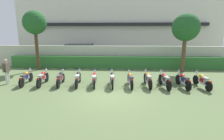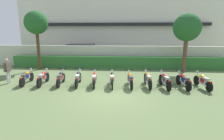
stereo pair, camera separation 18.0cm
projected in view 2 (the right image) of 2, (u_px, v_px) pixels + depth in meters
name	position (u px, v px, depth m)	size (l,w,h in m)	color
ground	(109.00, 95.00, 9.25)	(60.00, 60.00, 0.00)	#607547
building	(120.00, 27.00, 24.00)	(24.44, 6.50, 7.55)	silver
compound_wall	(117.00, 56.00, 16.45)	(23.22, 0.30, 1.92)	beige
hedge_row	(116.00, 62.00, 15.86)	(18.58, 0.70, 1.06)	#337033
parked_car	(83.00, 53.00, 19.36)	(4.55, 2.18, 1.89)	navy
tree_near_inspector	(36.00, 24.00, 14.62)	(1.88, 1.88, 4.84)	#4C3823
tree_far_side	(187.00, 28.00, 13.81)	(2.12, 2.12, 4.57)	brown
motorcycle_in_row_0	(27.00, 77.00, 11.16)	(0.60, 1.91, 0.94)	black
motorcycle_in_row_1	(43.00, 77.00, 11.06)	(0.60, 1.94, 0.95)	black
motorcycle_in_row_2	(61.00, 78.00, 10.99)	(0.60, 1.84, 0.94)	black
motorcycle_in_row_3	(78.00, 78.00, 10.94)	(0.60, 1.91, 0.95)	black
motorcycle_in_row_4	(94.00, 79.00, 10.81)	(0.60, 1.78, 0.95)	black
motorcycle_in_row_5	(112.00, 79.00, 10.70)	(0.60, 1.86, 0.97)	black
motorcycle_in_row_6	(130.00, 79.00, 10.60)	(0.60, 1.84, 0.97)	black
motorcycle_in_row_7	(148.00, 79.00, 10.64)	(0.60, 1.97, 0.97)	black
motorcycle_in_row_8	(165.00, 80.00, 10.43)	(0.60, 1.93, 0.97)	black
motorcycle_in_row_9	(183.00, 80.00, 10.38)	(0.60, 1.86, 0.96)	black
motorcycle_in_row_10	(203.00, 81.00, 10.32)	(0.60, 1.89, 0.95)	black
inspector_person	(8.00, 69.00, 11.18)	(0.22, 0.65, 1.58)	silver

